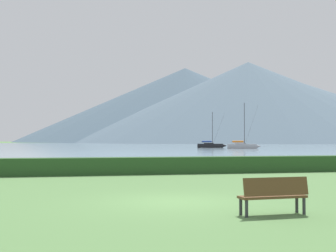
{
  "coord_description": "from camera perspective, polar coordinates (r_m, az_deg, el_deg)",
  "views": [
    {
      "loc": [
        -3.03,
        -13.13,
        1.88
      ],
      "look_at": [
        10.82,
        52.17,
        3.96
      ],
      "focal_mm": 47.45,
      "sensor_mm": 36.0,
      "label": 1
    }
  ],
  "objects": [
    {
      "name": "sailboat_slip_9",
      "position": [
        96.29,
        9.55,
        -2.52
      ],
      "size": [
        7.26,
        3.9,
        9.81
      ],
      "rotation": [
        0.0,
        0.0,
        -0.31
      ],
      "color": "#9E9EA3",
      "rests_on": "harbor_water"
    },
    {
      "name": "distant_hill_central_peak",
      "position": [
        386.83,
        2.21,
        2.72
      ],
      "size": [
        286.8,
        286.8,
        64.57
      ],
      "primitive_type": "cone",
      "color": "#425666",
      "rests_on": "ground_plane"
    },
    {
      "name": "hedge_line",
      "position": [
        24.36,
        -4.83,
        -5.12
      ],
      "size": [
        80.0,
        1.2,
        0.92
      ],
      "primitive_type": "cube",
      "color": "#284C23",
      "rests_on": "ground_plane"
    },
    {
      "name": "park_bench_near_path",
      "position": [
        11.48,
        13.45,
        -8.46
      ],
      "size": [
        1.77,
        0.59,
        0.95
      ],
      "rotation": [
        0.0,
        0.0,
        0.07
      ],
      "color": "brown",
      "rests_on": "ground_plane"
    },
    {
      "name": "ground_plane",
      "position": [
        13.61,
        1.02,
        -9.72
      ],
      "size": [
        1000.0,
        1000.0,
        0.0
      ],
      "primitive_type": "plane",
      "color": "#517A42"
    },
    {
      "name": "distant_hill_west_ridge",
      "position": [
        319.84,
        10.28,
        3.03
      ],
      "size": [
        248.04,
        248.04,
        57.23
      ],
      "primitive_type": "cone",
      "color": "#4C6070",
      "rests_on": "ground_plane"
    },
    {
      "name": "sailboat_slip_2",
      "position": [
        106.87,
        5.51,
        -2.48
      ],
      "size": [
        7.05,
        4.13,
        8.55
      ],
      "rotation": [
        0.0,
        0.0,
        -0.37
      ],
      "color": "black",
      "rests_on": "harbor_water"
    },
    {
      "name": "harbor_water",
      "position": [
        150.17,
        -10.82,
        -2.48
      ],
      "size": [
        320.0,
        246.0,
        0.0
      ],
      "primitive_type": "cube",
      "color": "gray",
      "rests_on": "ground_plane"
    },
    {
      "name": "distant_hill_east_ridge",
      "position": [
        344.44,
        11.33,
        2.62
      ],
      "size": [
        287.93,
        287.93,
        56.33
      ],
      "primitive_type": "cone",
      "color": "#4C6070",
      "rests_on": "ground_plane"
    }
  ]
}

